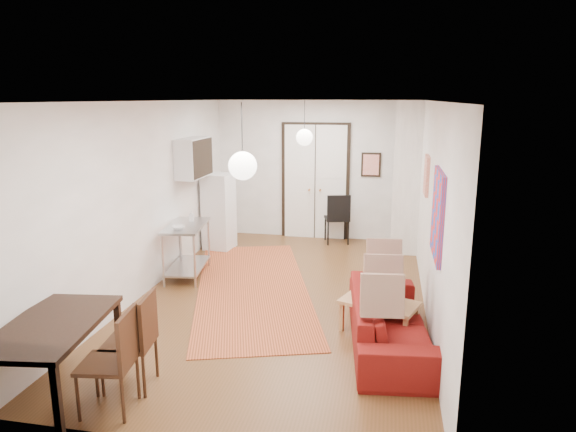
% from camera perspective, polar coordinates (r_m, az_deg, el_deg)
% --- Properties ---
extents(floor, '(7.00, 7.00, 0.00)m').
position_cam_1_polar(floor, '(7.88, -0.66, -8.93)').
color(floor, brown).
rests_on(floor, ground).
extents(ceiling, '(4.20, 7.00, 0.02)m').
position_cam_1_polar(ceiling, '(7.31, -0.72, 12.66)').
color(ceiling, white).
rests_on(ceiling, wall_back).
extents(wall_back, '(4.20, 0.02, 2.90)m').
position_cam_1_polar(wall_back, '(10.87, 3.09, 5.09)').
color(wall_back, white).
rests_on(wall_back, floor).
extents(wall_front, '(4.20, 0.02, 2.90)m').
position_cam_1_polar(wall_front, '(4.23, -10.52, -7.96)').
color(wall_front, white).
rests_on(wall_front, floor).
extents(wall_left, '(0.02, 7.00, 2.90)m').
position_cam_1_polar(wall_left, '(8.15, -15.31, 1.97)').
color(wall_left, white).
rests_on(wall_left, floor).
extents(wall_right, '(0.02, 7.00, 2.90)m').
position_cam_1_polar(wall_right, '(7.34, 15.58, 0.77)').
color(wall_right, white).
rests_on(wall_right, floor).
extents(double_doors, '(1.44, 0.06, 2.50)m').
position_cam_1_polar(double_doors, '(10.86, 3.04, 3.75)').
color(double_doors, white).
rests_on(double_doors, wall_back).
extents(stub_partition, '(0.50, 0.10, 2.90)m').
position_cam_1_polar(stub_partition, '(9.83, 13.06, 3.93)').
color(stub_partition, white).
rests_on(stub_partition, floor).
extents(wall_cabinet, '(0.35, 1.00, 0.70)m').
position_cam_1_polar(wall_cabinet, '(9.37, -10.43, 6.40)').
color(wall_cabinet, silver).
rests_on(wall_cabinet, wall_left).
extents(painting_popart, '(0.05, 1.00, 1.00)m').
position_cam_1_polar(painting_popart, '(6.08, 16.30, 0.17)').
color(painting_popart, red).
rests_on(painting_popart, wall_right).
extents(painting_abstract, '(0.05, 0.50, 0.60)m').
position_cam_1_polar(painting_abstract, '(8.06, 15.15, 4.39)').
color(painting_abstract, '#EDE1C6').
rests_on(painting_abstract, wall_right).
extents(poster_back, '(0.40, 0.03, 0.50)m').
position_cam_1_polar(poster_back, '(10.72, 9.21, 5.64)').
color(poster_back, red).
rests_on(poster_back, wall_back).
extents(print_left, '(0.03, 0.44, 0.54)m').
position_cam_1_polar(print_left, '(9.88, -10.20, 7.03)').
color(print_left, brown).
rests_on(print_left, wall_left).
extents(pendant_back, '(0.30, 0.30, 0.80)m').
position_cam_1_polar(pendant_back, '(9.30, 1.84, 8.73)').
color(pendant_back, white).
rests_on(pendant_back, ceiling).
extents(pendant_front, '(0.30, 0.30, 0.80)m').
position_cam_1_polar(pendant_front, '(5.41, -5.06, 5.59)').
color(pendant_front, white).
rests_on(pendant_front, ceiling).
extents(kilim_rug, '(2.95, 4.82, 0.01)m').
position_cam_1_polar(kilim_rug, '(8.26, -3.97, -7.88)').
color(kilim_rug, '#C05630').
rests_on(kilim_rug, floor).
extents(sofa, '(1.13, 2.34, 0.66)m').
position_cam_1_polar(sofa, '(6.43, 11.21, -11.27)').
color(sofa, maroon).
rests_on(sofa, floor).
extents(coffee_table, '(1.08, 0.83, 0.42)m').
position_cam_1_polar(coffee_table, '(6.73, 10.11, -9.75)').
color(coffee_table, tan).
rests_on(coffee_table, floor).
extents(potted_plant, '(0.46, 0.43, 0.41)m').
position_cam_1_polar(potted_plant, '(6.63, 11.07, -7.70)').
color(potted_plant, '#37692F').
rests_on(potted_plant, coffee_table).
extents(kitchen_counter, '(0.74, 1.24, 0.90)m').
position_cam_1_polar(kitchen_counter, '(8.73, -11.19, -2.99)').
color(kitchen_counter, '#B3B5B8').
rests_on(kitchen_counter, floor).
extents(bowl, '(0.26, 0.26, 0.05)m').
position_cam_1_polar(bowl, '(8.38, -12.06, -1.26)').
color(bowl, silver).
rests_on(bowl, kitchen_counter).
extents(soap_bottle, '(0.11, 0.11, 0.19)m').
position_cam_1_polar(soap_bottle, '(8.86, -10.70, 0.02)').
color(soap_bottle, '#5098AD').
rests_on(soap_bottle, kitchen_counter).
extents(fridge, '(0.59, 0.59, 1.50)m').
position_cam_1_polar(fridge, '(10.22, -7.69, 0.50)').
color(fridge, white).
rests_on(fridge, floor).
extents(dining_table, '(1.03, 1.57, 0.82)m').
position_cam_1_polar(dining_table, '(5.61, -24.71, -11.58)').
color(dining_table, black).
rests_on(dining_table, floor).
extents(dining_chair_near, '(0.54, 0.72, 1.01)m').
position_cam_1_polar(dining_chair_near, '(5.70, -16.87, -12.01)').
color(dining_chair_near, '#371C11').
rests_on(dining_chair_near, floor).
extents(dining_chair_far, '(0.54, 0.72, 1.01)m').
position_cam_1_polar(dining_chair_far, '(5.38, -19.00, -13.78)').
color(dining_chair_far, '#371C11').
rests_on(dining_chair_far, floor).
extents(black_side_chair, '(0.58, 0.59, 1.04)m').
position_cam_1_polar(black_side_chair, '(10.71, 5.51, 0.38)').
color(black_side_chair, black).
rests_on(black_side_chair, floor).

